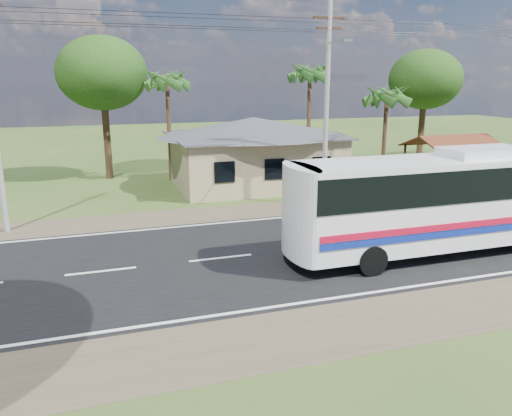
{
  "coord_description": "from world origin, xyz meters",
  "views": [
    {
      "loc": [
        -8.87,
        -17.94,
        6.89
      ],
      "look_at": [
        -2.72,
        1.0,
        1.65
      ],
      "focal_mm": 35.0,
      "sensor_mm": 36.0,
      "label": 1
    }
  ],
  "objects": [
    {
      "name": "house",
      "position": [
        1.0,
        13.0,
        2.64
      ],
      "size": [
        12.4,
        10.0,
        5.0
      ],
      "color": "tan",
      "rests_on": "ground"
    },
    {
      "name": "utility_poles",
      "position": [
        2.67,
        6.49,
        5.77
      ],
      "size": [
        32.8,
        2.22,
        11.0
      ],
      "color": "#9E9E99",
      "rests_on": "ground"
    },
    {
      "name": "tree_behind_house",
      "position": [
        -8.0,
        18.0,
        7.12
      ],
      "size": [
        6.0,
        6.0,
        9.61
      ],
      "color": "#47301E",
      "rests_on": "ground"
    },
    {
      "name": "waiting_shed",
      "position": [
        13.0,
        8.5,
        2.73
      ],
      "size": [
        5.2,
        4.48,
        3.35
      ],
      "color": "#3D2516",
      "rests_on": "ground"
    },
    {
      "name": "road",
      "position": [
        0.0,
        0.0,
        0.01
      ],
      "size": [
        120.0,
        16.0,
        0.03
      ],
      "color": "black",
      "rests_on": "ground"
    },
    {
      "name": "tree_behind_shed",
      "position": [
        16.0,
        16.0,
        6.68
      ],
      "size": [
        5.6,
        5.6,
        9.02
      ],
      "color": "#47301E",
      "rests_on": "ground"
    },
    {
      "name": "ground",
      "position": [
        0.0,
        0.0,
        0.0
      ],
      "size": [
        120.0,
        120.0,
        0.0
      ],
      "primitive_type": "plane",
      "color": "#2D4A1A",
      "rests_on": "ground"
    },
    {
      "name": "coach_bus",
      "position": [
        4.7,
        -2.03,
        2.4
      ],
      "size": [
        13.51,
        2.97,
        4.19
      ],
      "rotation": [
        0.0,
        0.0,
        0.0
      ],
      "color": "white",
      "rests_on": "ground"
    },
    {
      "name": "palm_far",
      "position": [
        -4.0,
        16.0,
        6.68
      ],
      "size": [
        2.8,
        2.8,
        7.7
      ],
      "color": "#47301E",
      "rests_on": "ground"
    },
    {
      "name": "motorcycle",
      "position": [
        4.26,
        5.47,
        0.42
      ],
      "size": [
        1.69,
        0.92,
        0.84
      ],
      "primitive_type": "imported",
      "rotation": [
        0.0,
        0.0,
        1.33
      ],
      "color": "black",
      "rests_on": "ground"
    },
    {
      "name": "concrete_barrier",
      "position": [
        12.0,
        5.6,
        0.45
      ],
      "size": [
        7.0,
        0.3,
        0.9
      ],
      "primitive_type": "cube",
      "color": "#9E9E99",
      "rests_on": "ground"
    },
    {
      "name": "palm_near",
      "position": [
        9.5,
        11.0,
        5.71
      ],
      "size": [
        2.8,
        2.8,
        6.7
      ],
      "color": "#47301E",
      "rests_on": "ground"
    },
    {
      "name": "palm_mid",
      "position": [
        6.0,
        15.5,
        7.16
      ],
      "size": [
        2.8,
        2.8,
        8.2
      ],
      "color": "#47301E",
      "rests_on": "ground"
    }
  ]
}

